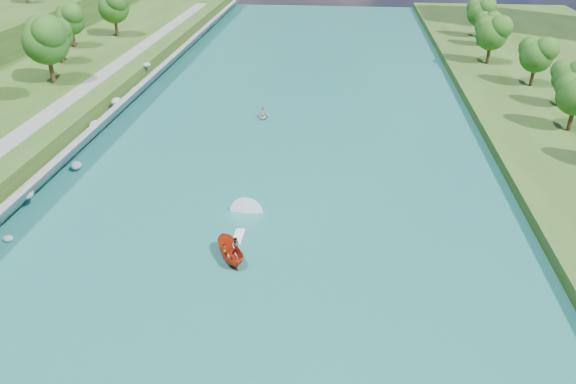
# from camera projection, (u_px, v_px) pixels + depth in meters

# --- Properties ---
(ground) EXTENTS (260.00, 260.00, 0.00)m
(ground) POSITION_uv_depth(u_px,v_px,m) (245.00, 284.00, 49.19)
(ground) COLOR #2D5119
(ground) RESTS_ON ground
(river_water) EXTENTS (55.00, 240.00, 0.10)m
(river_water) POSITION_uv_depth(u_px,v_px,m) (274.00, 181.00, 66.74)
(river_water) COLOR #1B6757
(river_water) RESTS_ON ground
(riprap_bank) EXTENTS (4.04, 236.00, 4.22)m
(riprap_bank) POSITION_uv_depth(u_px,v_px,m) (60.00, 162.00, 67.47)
(riprap_bank) COLOR slate
(riprap_bank) RESTS_ON ground
(riverside_path) EXTENTS (3.00, 200.00, 0.10)m
(riverside_path) POSITION_uv_depth(u_px,v_px,m) (8.00, 143.00, 68.03)
(riverside_path) COLOR gray
(riverside_path) RESTS_ON berm_west
(motorboat) EXTENTS (3.81, 19.32, 2.13)m
(motorboat) POSITION_uv_depth(u_px,v_px,m) (232.00, 246.00, 52.86)
(motorboat) COLOR #B92B0E
(motorboat) RESTS_ON river_water
(raft) EXTENTS (2.56, 3.23, 1.65)m
(raft) POSITION_uv_depth(u_px,v_px,m) (263.00, 115.00, 85.50)
(raft) COLOR #979BA0
(raft) RESTS_ON river_water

